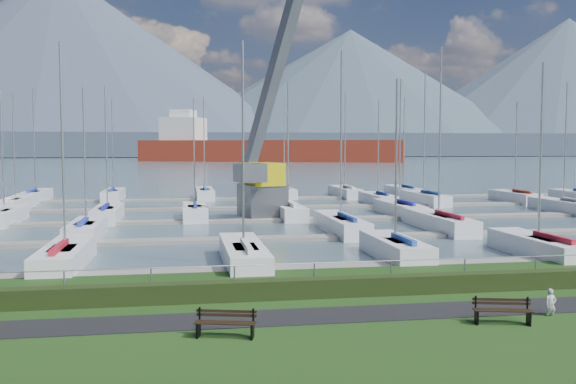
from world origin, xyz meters
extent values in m
cube|color=black|center=(0.00, -3.00, 0.01)|extent=(160.00, 2.00, 0.04)
cube|color=#455A65|center=(0.00, 260.00, -0.40)|extent=(800.00, 540.00, 0.20)
cube|color=black|center=(0.00, -0.40, 0.35)|extent=(80.00, 0.70, 0.70)
cylinder|color=gray|center=(0.00, 0.00, 1.20)|extent=(80.00, 0.04, 0.04)
cube|color=#3C4858|center=(0.00, 330.00, 6.00)|extent=(900.00, 80.00, 12.00)
cone|color=#3F4A5D|center=(-80.00, 400.00, 57.50)|extent=(340.00, 340.00, 115.00)
cone|color=#3E4E5C|center=(110.00, 410.00, 42.50)|extent=(300.00, 300.00, 85.00)
cone|color=#404D5D|center=(280.00, 420.00, 50.00)|extent=(320.00, 320.00, 100.00)
cube|color=slate|center=(0.00, 6.00, -0.22)|extent=(90.00, 1.60, 0.25)
cube|color=gray|center=(0.00, 16.00, -0.22)|extent=(90.00, 1.60, 0.25)
cube|color=gray|center=(0.00, 26.00, -0.22)|extent=(90.00, 1.60, 0.25)
cube|color=slate|center=(0.00, 36.00, -0.22)|extent=(90.00, 1.60, 0.25)
cube|color=slate|center=(0.00, 46.00, -0.22)|extent=(90.00, 1.60, 0.25)
cube|color=black|center=(-5.44, -4.68, 0.23)|extent=(0.16, 0.40, 0.45)
cube|color=black|center=(-5.40, -4.51, 0.65)|extent=(0.06, 0.06, 0.40)
cube|color=black|center=(-3.90, -5.09, 0.23)|extent=(0.16, 0.40, 0.45)
cube|color=black|center=(-3.85, -4.92, 0.65)|extent=(0.06, 0.06, 0.40)
cube|color=black|center=(-4.71, -5.03, 0.45)|extent=(1.77, 0.56, 0.04)
cube|color=black|center=(-4.67, -4.89, 0.45)|extent=(1.77, 0.56, 0.04)
cube|color=black|center=(-4.63, -4.74, 0.45)|extent=(1.77, 0.56, 0.04)
cube|color=black|center=(-4.62, -4.69, 0.62)|extent=(1.75, 0.50, 0.08)
cube|color=black|center=(-4.62, -4.69, 0.74)|extent=(1.75, 0.50, 0.08)
cube|color=black|center=(3.23, -4.70, 0.23)|extent=(0.16, 0.40, 0.45)
cube|color=black|center=(3.28, -4.53, 0.65)|extent=(0.06, 0.06, 0.40)
cube|color=black|center=(4.78, -5.09, 0.23)|extent=(0.16, 0.40, 0.45)
cube|color=black|center=(4.83, -4.92, 0.65)|extent=(0.06, 0.06, 0.40)
cube|color=black|center=(3.97, -5.04, 0.45)|extent=(1.77, 0.54, 0.04)
cube|color=black|center=(4.01, -4.90, 0.45)|extent=(1.77, 0.54, 0.04)
cube|color=black|center=(4.04, -4.75, 0.45)|extent=(1.77, 0.54, 0.04)
cube|color=black|center=(4.06, -4.70, 0.62)|extent=(1.75, 0.48, 0.08)
cube|color=black|center=(4.06, -4.70, 0.74)|extent=(1.75, 0.48, 0.08)
imported|color=#B3B2B9|center=(6.06, -4.23, 0.53)|extent=(0.39, 0.26, 1.05)
cube|color=#53565A|center=(0.54, 27.82, 1.20)|extent=(3.94, 3.94, 2.60)
cube|color=#C5B60B|center=(0.54, 27.82, 3.30)|extent=(3.42, 3.97, 1.80)
cube|color=slate|center=(2.34, 32.32, 12.30)|extent=(5.74, 10.55, 19.89)
cube|color=slate|center=(-0.66, 25.82, 3.50)|extent=(2.52, 2.65, 1.40)
cube|color=maroon|center=(26.65, 210.76, 2.50)|extent=(96.75, 51.89, 10.00)
cube|color=silver|center=(-4.92, 223.05, 10.00)|extent=(18.12, 18.12, 12.00)
cube|color=silver|center=(-4.92, 223.05, 17.00)|extent=(10.36, 10.36, 4.00)
camera|label=1|loc=(-5.88, -23.27, 5.60)|focal=40.00mm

